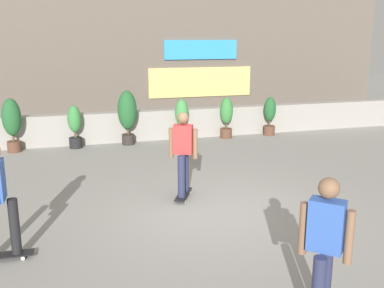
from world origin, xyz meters
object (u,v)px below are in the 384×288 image
object	(u,v)px
potted_plant_2	(127,113)
potted_plant_4	(226,116)
potted_plant_1	(75,125)
skater_far_left	(183,151)
potted_plant_5	(270,115)
skater_mid_plaza	(325,246)
potted_plant_3	(182,118)
potted_plant_0	(12,121)

from	to	relation	value
potted_plant_2	potted_plant_4	world-z (taller)	potted_plant_2
potted_plant_1	potted_plant_4	size ratio (longest dim) A/B	0.96
potted_plant_1	skater_far_left	xyz separation A→B (m)	(1.88, -4.72, 0.29)
potted_plant_5	skater_mid_plaza	distance (m)	9.74
potted_plant_3	skater_mid_plaza	distance (m)	9.03
potted_plant_1	potted_plant_3	size ratio (longest dim) A/B	0.95
potted_plant_3	potted_plant_5	xyz separation A→B (m)	(2.90, 0.00, -0.04)
potted_plant_4	skater_mid_plaza	distance (m)	9.27
potted_plant_2	potted_plant_4	distance (m)	3.06
potted_plant_4	skater_far_left	world-z (taller)	skater_far_left
potted_plant_0	potted_plant_2	size ratio (longest dim) A/B	0.93
potted_plant_3	skater_mid_plaza	size ratio (longest dim) A/B	0.75
potted_plant_2	potted_plant_0	bearing A→B (deg)	-180.00
potted_plant_0	potted_plant_4	distance (m)	6.18
potted_plant_2	skater_mid_plaza	bearing A→B (deg)	-85.09
potted_plant_2	potted_plant_4	size ratio (longest dim) A/B	1.25
potted_plant_0	potted_plant_4	bearing A→B (deg)	0.00
potted_plant_1	skater_mid_plaza	size ratio (longest dim) A/B	0.72
potted_plant_0	potted_plant_1	world-z (taller)	potted_plant_0
potted_plant_1	skater_mid_plaza	world-z (taller)	skater_mid_plaza
potted_plant_0	potted_plant_1	size ratio (longest dim) A/B	1.21
potted_plant_4	skater_far_left	distance (m)	5.43
potted_plant_0	potted_plant_4	size ratio (longest dim) A/B	1.17
potted_plant_3	potted_plant_5	world-z (taller)	potted_plant_3
potted_plant_0	potted_plant_5	xyz separation A→B (m)	(7.65, 0.00, -0.20)
potted_plant_0	potted_plant_3	bearing A→B (deg)	0.00
potted_plant_4	potted_plant_5	world-z (taller)	potted_plant_4
potted_plant_0	skater_far_left	xyz separation A→B (m)	(3.51, -4.72, 0.09)
potted_plant_3	potted_plant_2	bearing A→B (deg)	-180.00
potted_plant_0	potted_plant_3	world-z (taller)	potted_plant_0
potted_plant_4	potted_plant_1	bearing A→B (deg)	180.00
potted_plant_1	potted_plant_3	world-z (taller)	potted_plant_3
potted_plant_0	skater_far_left	size ratio (longest dim) A/B	0.87
skater_far_left	potted_plant_3	bearing A→B (deg)	75.31
potted_plant_4	potted_plant_5	size ratio (longest dim) A/B	1.03
potted_plant_0	potted_plant_5	world-z (taller)	potted_plant_0
potted_plant_3	potted_plant_4	xyz separation A→B (m)	(1.43, -0.00, -0.01)
potted_plant_2	potted_plant_3	size ratio (longest dim) A/B	1.24
potted_plant_0	potted_plant_2	bearing A→B (deg)	0.00
potted_plant_0	skater_mid_plaza	bearing A→B (deg)	-66.54
potted_plant_1	potted_plant_5	world-z (taller)	potted_plant_5
potted_plant_3	potted_plant_4	distance (m)	1.43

